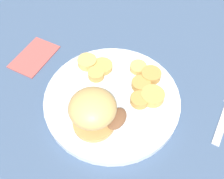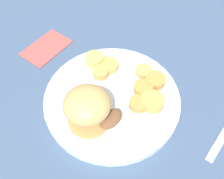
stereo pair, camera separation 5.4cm
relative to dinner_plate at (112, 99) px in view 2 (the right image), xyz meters
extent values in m
plane|color=#3D5170|center=(0.00, 0.00, -0.01)|extent=(4.00, 4.00, 0.00)
cylinder|color=white|center=(0.00, 0.00, 0.00)|extent=(0.29, 0.29, 0.02)
torus|color=white|center=(0.00, 0.00, 0.01)|extent=(0.29, 0.29, 0.01)
cylinder|color=tan|center=(0.05, 0.05, 0.01)|extent=(0.08, 0.08, 0.01)
ellipsoid|color=#563323|center=(0.05, 0.03, 0.03)|extent=(0.05, 0.05, 0.01)
ellipsoid|color=brown|center=(0.05, 0.03, 0.03)|extent=(0.04, 0.04, 0.02)
ellipsoid|color=#563323|center=(0.05, 0.05, 0.03)|extent=(0.05, 0.05, 0.02)
ellipsoid|color=brown|center=(0.06, 0.05, 0.03)|extent=(0.04, 0.04, 0.02)
ellipsoid|color=brown|center=(0.01, 0.07, 0.03)|extent=(0.06, 0.06, 0.01)
ellipsoid|color=tan|center=(0.05, 0.05, 0.07)|extent=(0.09, 0.09, 0.05)
cylinder|color=tan|center=(-0.08, 0.03, 0.02)|extent=(0.05, 0.05, 0.02)
cylinder|color=tan|center=(-0.01, -0.08, 0.02)|extent=(0.05, 0.05, 0.01)
cylinder|color=#BC8942|center=(-0.07, -0.01, 0.02)|extent=(0.04, 0.04, 0.01)
cylinder|color=tan|center=(-0.08, -0.05, 0.02)|extent=(0.04, 0.04, 0.01)
cylinder|color=#BC8942|center=(-0.05, 0.03, 0.02)|extent=(0.04, 0.04, 0.02)
cylinder|color=tan|center=(0.02, -0.11, 0.02)|extent=(0.04, 0.04, 0.02)
cylinder|color=#BC8942|center=(-0.10, -0.02, 0.02)|extent=(0.04, 0.04, 0.02)
cylinder|color=tan|center=(0.02, -0.06, 0.02)|extent=(0.04, 0.04, 0.02)
cube|color=silver|center=(-0.20, 0.13, -0.01)|extent=(0.09, 0.09, 0.00)
cube|color=#B24C47|center=(0.14, -0.19, -0.01)|extent=(0.14, 0.14, 0.01)
camera|label=1|loc=(0.11, 0.30, 0.47)|focal=42.00mm
camera|label=2|loc=(0.05, 0.31, 0.47)|focal=42.00mm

